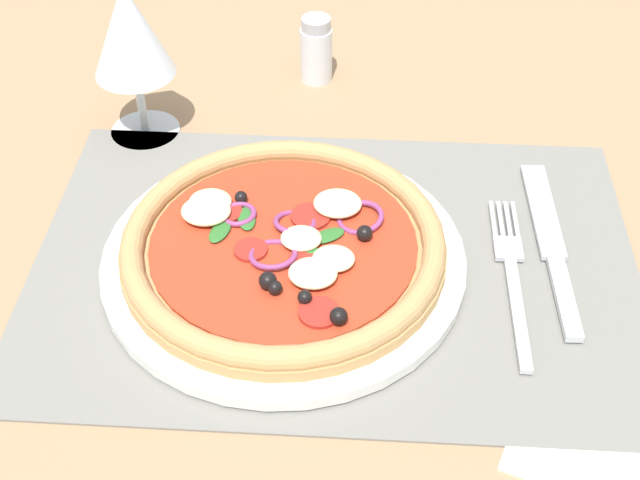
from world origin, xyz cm
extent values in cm
cube|color=#9E7A56|center=(0.00, 0.00, -1.20)|extent=(190.00, 140.00, 2.40)
cube|color=slate|center=(0.00, 0.00, 0.20)|extent=(47.20, 32.72, 0.40)
cylinder|color=silver|center=(-3.94, -0.73, 0.90)|extent=(28.14, 28.14, 1.01)
cylinder|color=tan|center=(-3.94, -0.73, 1.91)|extent=(25.00, 25.00, 1.00)
torus|color=tan|center=(-3.94, -0.73, 2.77)|extent=(24.80, 24.80, 1.80)
cylinder|color=#B7381E|center=(-3.94, -0.73, 2.56)|extent=(20.50, 20.50, 0.30)
ellipsoid|color=beige|center=(-0.18, -2.79, 3.18)|extent=(3.18, 2.86, 0.95)
ellipsoid|color=beige|center=(0.33, 3.41, 3.29)|extent=(3.85, 3.47, 1.16)
ellipsoid|color=beige|center=(-1.42, -4.48, 3.25)|extent=(3.61, 3.25, 1.08)
ellipsoid|color=beige|center=(-10.25, 1.87, 3.30)|extent=(3.94, 3.54, 1.18)
ellipsoid|color=beige|center=(-2.57, -0.73, 3.18)|extent=(3.14, 2.83, 0.94)
ellipsoid|color=beige|center=(-10.11, 3.09, 3.22)|extent=(3.43, 3.08, 1.03)
sphere|color=black|center=(-4.59, -5.56, 3.38)|extent=(1.33, 1.33, 1.33)
sphere|color=black|center=(-4.03, -6.09, 3.24)|extent=(1.06, 1.06, 1.06)
sphere|color=black|center=(-1.84, -6.90, 3.23)|extent=(1.05, 1.05, 1.05)
sphere|color=black|center=(0.64, -8.66, 3.35)|extent=(1.28, 1.28, 1.28)
sphere|color=black|center=(-7.74, 3.76, 3.22)|extent=(1.03, 1.03, 1.03)
sphere|color=black|center=(2.22, -0.48, 3.33)|extent=(1.23, 1.23, 1.23)
torus|color=#8E3D75|center=(1.84, 2.19, 2.96)|extent=(3.81, 3.77, 1.24)
torus|color=#8E3D75|center=(-3.22, 1.31, 2.96)|extent=(3.45, 3.42, 1.27)
torus|color=#8E3D75|center=(-7.72, 2.00, 2.96)|extent=(2.87, 2.85, 0.64)
torus|color=#8E3D75|center=(-4.54, -2.41, 2.96)|extent=(3.77, 3.75, 1.14)
cylinder|color=#A3281E|center=(-0.74, -7.95, 2.86)|extent=(2.96, 2.96, 0.30)
cylinder|color=#A3281E|center=(-6.29, -1.89, 2.86)|extent=(2.56, 2.56, 0.30)
cylinder|color=#A3281E|center=(-2.06, 2.18, 2.86)|extent=(3.16, 3.16, 0.30)
cylinder|color=#A3281E|center=(-8.87, 2.30, 2.86)|extent=(2.81, 2.81, 0.30)
cylinder|color=#A3281E|center=(-2.14, -2.83, 2.86)|extent=(2.51, 2.51, 0.30)
ellipsoid|color=#2D6B28|center=(-7.03, 1.58, 2.91)|extent=(1.89, 3.01, 0.30)
ellipsoid|color=#2D6B28|center=(-0.58, -0.46, 2.91)|extent=(3.11, 2.68, 0.30)
ellipsoid|color=#2D6B28|center=(-2.16, -1.33, 2.91)|extent=(2.91, 3.02, 0.30)
ellipsoid|color=#2D6B28|center=(-8.90, 0.42, 2.91)|extent=(2.12, 3.08, 0.30)
cube|color=silver|center=(13.67, -5.00, 0.62)|extent=(0.97, 11.17, 0.44)
cube|color=silver|center=(13.62, 1.84, 0.62)|extent=(2.22, 2.53, 0.44)
cube|color=silver|center=(14.50, 5.26, 0.62)|extent=(0.35, 4.32, 0.44)
cube|color=silver|center=(13.90, 5.26, 0.62)|extent=(0.35, 4.32, 0.44)
cube|color=silver|center=(13.30, 5.26, 0.62)|extent=(0.35, 4.32, 0.44)
cube|color=silver|center=(12.70, 5.25, 0.62)|extent=(0.35, 4.32, 0.44)
cube|color=silver|center=(17.27, -3.29, 0.71)|extent=(1.58, 8.44, 0.62)
cube|color=silver|center=(16.94, 6.70, 0.62)|extent=(2.39, 11.66, 0.44)
cylinder|color=silver|center=(-18.56, 16.61, 0.20)|extent=(6.40, 6.40, 0.40)
cylinder|color=silver|center=(-18.56, 16.61, 3.40)|extent=(0.80, 0.80, 6.00)
cone|color=silver|center=(-18.56, 16.61, 10.65)|extent=(7.20, 7.20, 8.50)
cone|color=red|center=(-18.56, 16.61, 9.99)|extent=(5.56, 5.56, 6.38)
cube|color=silver|center=(19.15, -14.97, 0.18)|extent=(16.06, 15.32, 0.36)
cylinder|color=silver|center=(-3.23, 26.72, 2.75)|extent=(3.20, 3.20, 5.50)
cylinder|color=#ADADB2|center=(-3.23, 26.72, 6.10)|extent=(2.88, 2.88, 1.20)
camera|label=1|loc=(1.87, -49.21, 47.90)|focal=49.02mm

